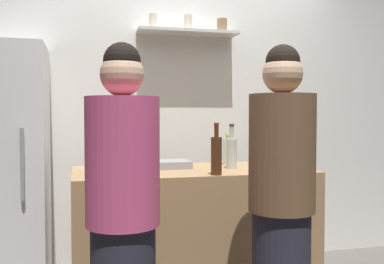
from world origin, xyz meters
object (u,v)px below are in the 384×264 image
baking_pan (165,164)px  wine_bottle_pale_glass (232,152)px  wine_bottle_green_glass (95,154)px  refrigerator (5,172)px  person_brown_jacket (282,205)px  utensil_holder (275,160)px  wine_bottle_amber_glass (216,155)px  water_bottle_plastic (229,151)px  person_pink_top (123,218)px

baking_pan → wine_bottle_pale_glass: (0.43, -0.15, 0.09)m
wine_bottle_pale_glass → wine_bottle_green_glass: wine_bottle_green_glass is taller
refrigerator → person_brown_jacket: 1.90m
wine_bottle_green_glass → refrigerator: bearing=148.2°
baking_pan → utensil_holder: 0.77m
refrigerator → utensil_holder: refrigerator is taller
utensil_holder → wine_bottle_pale_glass: 0.33m
wine_bottle_pale_glass → utensil_holder: bearing=-1.1°
wine_bottle_amber_glass → wine_bottle_pale_glass: bearing=54.9°
refrigerator → water_bottle_plastic: refrigerator is taller
refrigerator → wine_bottle_pale_glass: bearing=-15.2°
refrigerator → baking_pan: refrigerator is taller
refrigerator → baking_pan: size_ratio=5.07×
refrigerator → water_bottle_plastic: 1.58m
baking_pan → water_bottle_plastic: bearing=10.8°
wine_bottle_green_glass → wine_bottle_amber_glass: 0.77m
utensil_holder → water_bottle_plastic: water_bottle_plastic is taller
baking_pan → wine_bottle_amber_glass: 0.50m
refrigerator → wine_bottle_pale_glass: refrigerator is taller
refrigerator → wine_bottle_pale_glass: (1.50, -0.41, 0.14)m
person_brown_jacket → person_pink_top: bearing=-69.3°
utensil_holder → person_pink_top: person_pink_top is taller
utensil_holder → wine_bottle_amber_glass: (-0.52, -0.27, 0.07)m
wine_bottle_pale_glass → wine_bottle_green_glass: 0.90m
wine_bottle_green_glass → water_bottle_plastic: bearing=11.9°
person_pink_top → refrigerator: bearing=151.6°
baking_pan → wine_bottle_pale_glass: size_ratio=1.12×
wine_bottle_amber_glass → person_brown_jacket: 0.56m
utensil_holder → person_pink_top: 1.38m
wine_bottle_pale_glass → water_bottle_plastic: wine_bottle_pale_glass is taller
utensil_holder → wine_bottle_pale_glass: bearing=178.9°
refrigerator → person_brown_jacket: (1.50, -1.16, -0.07)m
refrigerator → wine_bottle_amber_glass: 1.48m
water_bottle_plastic → person_brown_jacket: 1.02m
wine_bottle_green_glass → person_pink_top: size_ratio=0.20×
baking_pan → wine_bottle_pale_glass: 0.47m
baking_pan → wine_bottle_green_glass: size_ratio=1.10×
refrigerator → utensil_holder: bearing=-12.8°
wine_bottle_pale_glass → wine_bottle_green_glass: bearing=177.7°
baking_pan → water_bottle_plastic: water_bottle_plastic is taller
wine_bottle_amber_glass → person_brown_jacket: (0.20, -0.48, -0.22)m
utensil_holder → person_brown_jacket: bearing=-112.9°
refrigerator → person_pink_top: bearing=-60.0°
wine_bottle_amber_glass → person_pink_top: person_pink_top is taller
wine_bottle_pale_glass → wine_bottle_amber_glass: wine_bottle_amber_glass is taller
wine_bottle_amber_glass → utensil_holder: bearing=27.8°
refrigerator → wine_bottle_green_glass: size_ratio=5.58×
wine_bottle_green_glass → person_brown_jacket: bearing=-41.2°
person_pink_top → water_bottle_plastic: bearing=81.3°
person_pink_top → person_brown_jacket: 0.81m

